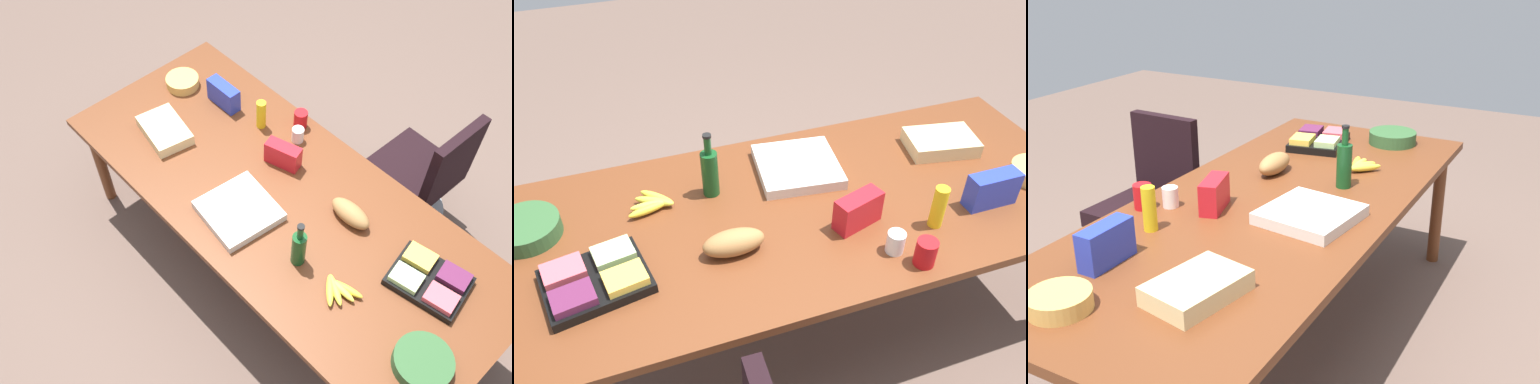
% 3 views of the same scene
% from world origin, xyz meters
% --- Properties ---
extents(ground_plane, '(10.00, 10.00, 0.00)m').
position_xyz_m(ground_plane, '(0.00, 0.00, 0.00)').
color(ground_plane, brown).
extents(conference_table, '(2.59, 1.09, 0.74)m').
position_xyz_m(conference_table, '(0.00, 0.00, 0.68)').
color(conference_table, brown).
rests_on(conference_table, ground).
extents(red_solo_cup, '(0.10, 0.10, 0.11)m').
position_xyz_m(red_solo_cup, '(-0.31, 0.45, 0.80)').
color(red_solo_cup, red).
rests_on(red_solo_cup, conference_table).
extents(pizza_box, '(0.40, 0.40, 0.05)m').
position_xyz_m(pizza_box, '(-0.08, -0.24, 0.77)').
color(pizza_box, silver).
rests_on(pizza_box, conference_table).
extents(fruit_platter, '(0.40, 0.34, 0.07)m').
position_xyz_m(fruit_platter, '(0.85, 0.16, 0.77)').
color(fruit_platter, black).
rests_on(fruit_platter, conference_table).
extents(banana_bunch, '(0.21, 0.18, 0.04)m').
position_xyz_m(banana_bunch, '(0.59, -0.20, 0.77)').
color(banana_bunch, yellow).
rests_on(banana_bunch, conference_table).
extents(chip_bag_red, '(0.21, 0.13, 0.14)m').
position_xyz_m(chip_bag_red, '(-0.17, 0.17, 0.81)').
color(chip_bag_red, red).
rests_on(chip_bag_red, conference_table).
extents(sheet_cake, '(0.35, 0.27, 0.07)m').
position_xyz_m(sheet_cake, '(-0.80, -0.18, 0.78)').
color(sheet_cake, beige).
rests_on(sheet_cake, conference_table).
extents(wine_bottle, '(0.08, 0.08, 0.30)m').
position_xyz_m(wine_bottle, '(0.33, -0.21, 0.86)').
color(wine_bottle, '#13471D').
rests_on(wine_bottle, conference_table).
extents(mustard_bottle, '(0.06, 0.06, 0.19)m').
position_xyz_m(mustard_bottle, '(-0.47, 0.28, 0.83)').
color(mustard_bottle, yellow).
rests_on(mustard_bottle, conference_table).
extents(salad_bowl, '(0.29, 0.29, 0.07)m').
position_xyz_m(salad_bowl, '(1.08, -0.19, 0.78)').
color(salad_bowl, '#30592F').
rests_on(salad_bowl, conference_table).
extents(bread_loaf, '(0.24, 0.11, 0.10)m').
position_xyz_m(bread_loaf, '(0.34, 0.16, 0.79)').
color(bread_loaf, '#A16F3E').
rests_on(bread_loaf, conference_table).
extents(paper_cup, '(0.08, 0.08, 0.09)m').
position_xyz_m(paper_cup, '(-0.24, 0.36, 0.79)').
color(paper_cup, white).
rests_on(paper_cup, conference_table).
extents(chip_bag_blue, '(0.22, 0.08, 0.15)m').
position_xyz_m(chip_bag_blue, '(-0.76, 0.24, 0.82)').
color(chip_bag_blue, '#2639B6').
rests_on(chip_bag_blue, conference_table).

